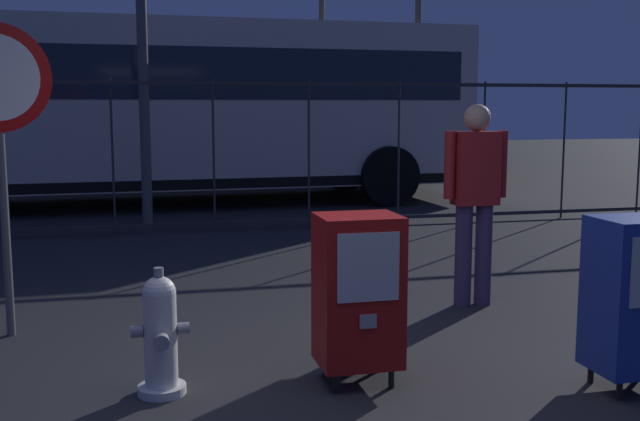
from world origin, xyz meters
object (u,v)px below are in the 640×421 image
Objects in this scene: newspaper_box_secondary at (358,290)px; pedestrian at (475,193)px; bus_near at (156,103)px; street_light_far_right at (322,24)px; bus_far at (205,104)px; street_light_near_left at (418,8)px; newspaper_box_primary at (635,294)px; fire_hydrant at (160,335)px.

pedestrian is (1.44, 1.49, 0.38)m from newspaper_box_secondary.
street_light_far_right is (4.28, 5.93, 1.99)m from bus_near.
bus_far is 5.29m from street_light_near_left.
newspaper_box_secondary is 0.10× the size of bus_near.
newspaper_box_primary is 14.01m from bus_far.
newspaper_box_primary is 0.16× the size of street_light_near_left.
newspaper_box_secondary is at bearing -86.22° from bus_near.
street_light_far_right is at bearing 81.69° from pedestrian.
street_light_near_left reaches higher than bus_far.
newspaper_box_secondary reaches higher than fire_hydrant.
street_light_near_left is (4.68, -1.23, 2.13)m from bus_far.
street_light_far_right is at bearing 30.68° from bus_far.
bus_near is at bearing 104.72° from newspaper_box_primary.
bus_far reaches higher than pedestrian.
newspaper_box_primary is 1.61m from newspaper_box_secondary.
street_light_far_right reaches higher than bus_far.
newspaper_box_primary is at bearing -77.39° from bus_near.
newspaper_box_primary is 15.65m from street_light_far_right.
street_light_near_left is (5.89, 3.38, 2.13)m from bus_near.
bus_near is 1.68× the size of street_light_far_right.
pedestrian is at bearing 28.39° from fire_hydrant.
pedestrian is 7.73m from bus_near.
fire_hydrant is 0.07× the size of bus_far.
bus_near and bus_far have the same top height.
bus_near is 4.77m from bus_far.
bus_near is 0.99× the size of bus_far.
bus_near is at bearing 95.89° from newspaper_box_secondary.
pedestrian is at bearing 92.72° from newspaper_box_primary.
bus_near reaches higher than pedestrian.
street_light_near_left is 1.04× the size of street_light_far_right.
street_light_near_left reaches higher than newspaper_box_primary.
street_light_near_left reaches higher than bus_near.
fire_hydrant is 15.70m from street_light_far_right.
bus_near is at bearing -125.84° from street_light_far_right.
street_light_near_left reaches higher than pedestrian.
fire_hydrant is 0.12× the size of street_light_far_right.
newspaper_box_primary is 9.68m from bus_near.
bus_near is 7.58m from street_light_far_right.
bus_far is at bearing 88.71° from newspaper_box_secondary.
newspaper_box_secondary is at bearing -134.04° from pedestrian.
newspaper_box_secondary is (1.15, -0.09, 0.22)m from fire_hydrant.
bus_far is at bearing 95.44° from pedestrian.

